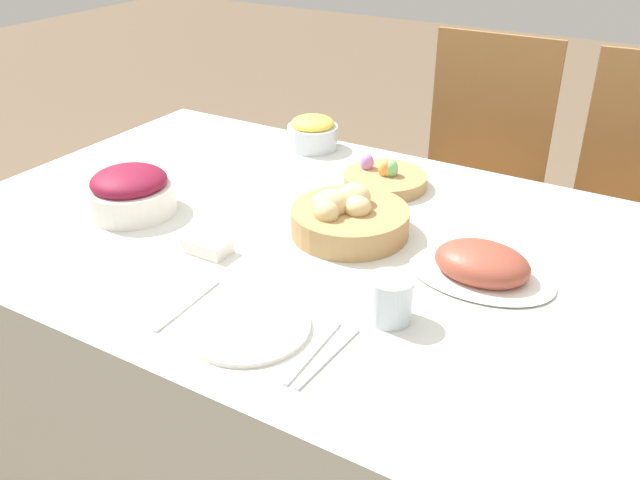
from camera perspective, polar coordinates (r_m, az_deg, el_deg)
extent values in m
plane|color=brown|center=(1.98, 1.23, -18.62)|extent=(12.00, 12.00, 0.00)
cube|color=silver|center=(1.73, 1.36, -10.51)|extent=(1.88, 1.12, 0.72)
cylinder|color=olive|center=(2.20, 18.17, -6.83)|extent=(0.03, 0.03, 0.45)
cylinder|color=olive|center=(2.53, 19.77, -2.17)|extent=(0.03, 0.03, 0.45)
cube|color=olive|center=(2.25, 24.79, -0.33)|extent=(0.45, 0.45, 0.02)
cylinder|color=olive|center=(2.35, 5.34, -3.01)|extent=(0.03, 0.03, 0.45)
cylinder|color=olive|center=(2.24, 14.36, -5.54)|extent=(0.03, 0.03, 0.45)
cylinder|color=olive|center=(2.66, 8.92, 0.81)|extent=(0.03, 0.03, 0.45)
cylinder|color=olive|center=(2.57, 16.94, -1.24)|extent=(0.03, 0.03, 0.45)
cube|color=olive|center=(2.33, 11.96, 2.91)|extent=(0.42, 0.42, 0.02)
cube|color=olive|center=(2.42, 14.22, 10.45)|extent=(0.42, 0.02, 0.52)
cylinder|color=#AD8451|center=(1.54, 2.52, 1.59)|extent=(0.27, 0.27, 0.06)
ellipsoid|color=#E0C184|center=(1.51, 0.75, 3.04)|extent=(0.09, 0.08, 0.06)
ellipsoid|color=#E0C184|center=(1.52, 1.14, 2.91)|extent=(0.09, 0.08, 0.05)
ellipsoid|color=#E0C184|center=(1.53, 0.76, 2.92)|extent=(0.07, 0.08, 0.05)
ellipsoid|color=#E0C184|center=(1.51, 3.18, 2.80)|extent=(0.09, 0.09, 0.05)
ellipsoid|color=#E0C184|center=(1.49, 0.52, 2.39)|extent=(0.08, 0.07, 0.06)
ellipsoid|color=#E0C184|center=(1.56, 2.77, 3.70)|extent=(0.09, 0.08, 0.06)
ellipsoid|color=#E0C184|center=(1.52, 1.04, 3.21)|extent=(0.08, 0.07, 0.06)
cylinder|color=#AD8451|center=(1.79, 5.49, 5.01)|extent=(0.22, 0.22, 0.03)
ellipsoid|color=#B27AD1|center=(1.82, 3.98, 6.53)|extent=(0.04, 0.04, 0.05)
ellipsoid|color=#60B2E0|center=(1.78, 5.50, 5.97)|extent=(0.03, 0.03, 0.04)
ellipsoid|color=#F29E4C|center=(1.78, 5.55, 6.06)|extent=(0.04, 0.04, 0.05)
ellipsoid|color=#F4D151|center=(1.78, 5.77, 6.00)|extent=(0.04, 0.04, 0.05)
ellipsoid|color=#7FCC7A|center=(1.78, 5.98, 5.98)|extent=(0.04, 0.04, 0.05)
ellipsoid|color=silver|center=(1.43, 13.37, -2.84)|extent=(0.30, 0.21, 0.01)
ellipsoid|color=#984432|center=(1.42, 13.49, -1.91)|extent=(0.20, 0.15, 0.08)
cylinder|color=silver|center=(2.05, -0.63, 8.67)|extent=(0.15, 0.15, 0.07)
ellipsoid|color=#F4DB4C|center=(2.03, -0.63, 9.80)|extent=(0.13, 0.13, 0.05)
cylinder|color=silver|center=(1.71, -15.60, 3.39)|extent=(0.22, 0.22, 0.07)
ellipsoid|color=maroon|center=(1.69, -15.80, 4.80)|extent=(0.18, 0.18, 0.06)
cylinder|color=silver|center=(1.25, -6.14, -7.22)|extent=(0.23, 0.23, 0.01)
cube|color=silver|center=(1.33, -11.07, -5.39)|extent=(0.02, 0.19, 0.00)
cube|color=silver|center=(1.19, -0.56, -9.41)|extent=(0.02, 0.19, 0.00)
cube|color=silver|center=(1.17, 0.71, -9.87)|extent=(0.02, 0.19, 0.00)
cylinder|color=silver|center=(1.25, 5.96, -4.96)|extent=(0.08, 0.08, 0.09)
cube|color=silver|center=(1.49, -9.45, -0.47)|extent=(0.10, 0.06, 0.03)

